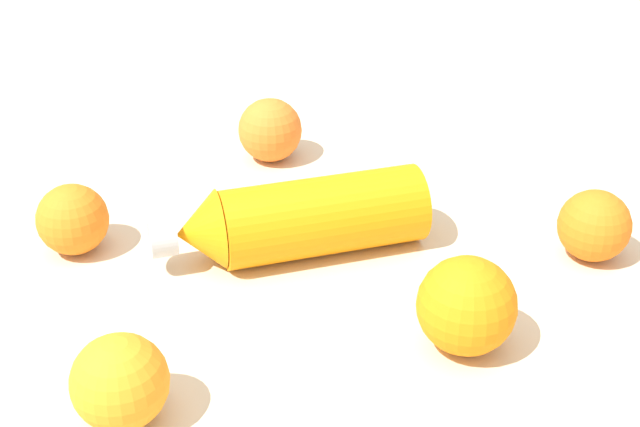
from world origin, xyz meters
TOP-DOWN VIEW (x-y plane):
  - ground_plane at (0.00, 0.00)m, footprint 2.40×2.40m
  - water_bottle at (-0.01, 0.01)m, footprint 0.12×0.27m
  - orange_0 at (0.19, 0.06)m, footprint 0.08×0.08m
  - orange_1 at (-0.20, 0.07)m, footprint 0.07×0.07m
  - orange_2 at (-0.11, -0.18)m, footprint 0.07×0.07m
  - orange_3 at (0.14, -0.21)m, footprint 0.07×0.07m
  - orange_4 at (0.13, 0.25)m, footprint 0.07×0.07m

SIDE VIEW (x-z plane):
  - ground_plane at x=0.00m, z-range 0.00..0.00m
  - orange_2 at x=-0.11m, z-range 0.00..0.07m
  - orange_4 at x=0.13m, z-range 0.00..0.07m
  - orange_3 at x=0.14m, z-range 0.00..0.07m
  - orange_1 at x=-0.20m, z-range 0.00..0.07m
  - water_bottle at x=-0.01m, z-range 0.00..0.08m
  - orange_0 at x=0.19m, z-range 0.00..0.08m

